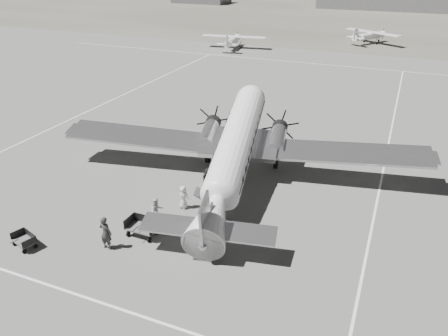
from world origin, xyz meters
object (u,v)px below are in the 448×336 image
light_plane_left (233,42)px  ramp_agent (157,211)px  passenger (183,197)px  light_plane_right (370,37)px  ground_crew (106,233)px  dc3_airliner (235,151)px  baggage_cart_near (142,227)px  baggage_cart_far (24,241)px

light_plane_left → ramp_agent: bearing=-81.4°
ramp_agent → passenger: bearing=10.5°
light_plane_right → ground_crew: size_ratio=5.59×
dc3_airliner → passenger: dc3_airliner is taller
light_plane_right → light_plane_left: bearing=-115.6°
baggage_cart_near → baggage_cart_far: bearing=-146.4°
baggage_cart_near → passenger: bearing=78.6°
light_plane_left → baggage_cart_far: size_ratio=7.75×
ground_crew → baggage_cart_near: bearing=-119.7°
ramp_agent → passenger: size_ratio=1.09×
light_plane_left → ground_crew: (14.71, -56.41, -0.14)m
light_plane_left → passenger: bearing=-80.1°
baggage_cart_far → dc3_airliner: bearing=72.5°
ground_crew → light_plane_left: bearing=-73.3°
dc3_airliner → ramp_agent: dc3_airliner is taller
baggage_cart_near → ground_crew: bearing=-120.8°
ground_crew → dc3_airliner: bearing=-109.2°
light_plane_left → baggage_cart_near: bearing=-82.0°
ground_crew → passenger: size_ratio=1.30×
light_plane_left → baggage_cart_near: (15.85, -54.56, -0.64)m
ramp_agent → passenger: (0.69, 2.19, -0.07)m
ramp_agent → dc3_airliner: bearing=6.5°
dc3_airliner → baggage_cart_far: size_ratio=18.89×
light_plane_right → dc3_airliner: bearing=-61.7°
dc3_airliner → ground_crew: 10.73m
dc3_airliner → baggage_cart_far: (-8.27, -11.59, -2.21)m
dc3_airliner → baggage_cart_near: 8.73m
light_plane_right → baggage_cart_far: bearing=-67.7°
baggage_cart_far → baggage_cart_near: bearing=50.5°
passenger → baggage_cart_far: bearing=154.7°
light_plane_left → ramp_agent: (15.98, -53.04, -0.31)m
light_plane_right → baggage_cart_near: light_plane_right is taller
light_plane_right → baggage_cart_far: 73.15m
baggage_cart_near → passenger: size_ratio=1.20×
ground_crew → ramp_agent: 3.60m
light_plane_right → passenger: size_ratio=7.28×
light_plane_left → ground_crew: size_ratio=5.50×
light_plane_left → light_plane_right: light_plane_right is taller
ground_crew → ramp_agent: bearing=-108.6°
dc3_airliner → light_plane_right: bearing=76.2°
baggage_cart_far → passenger: bearing=66.6°
dc3_airliner → baggage_cart_far: bearing=-136.4°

